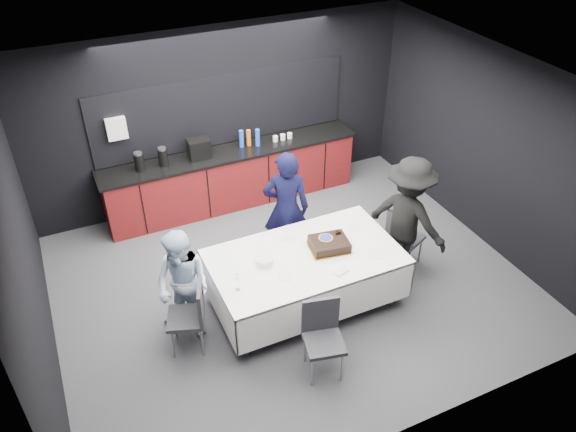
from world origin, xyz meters
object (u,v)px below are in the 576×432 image
object	(u,v)px
chair_left	(192,312)
person_left	(183,286)
chair_near	(322,332)
person_center	(286,209)
plate_stack	(265,261)
champagne_flute	(237,279)
cake_assembly	(329,244)
chair_right	(403,235)
party_table	(305,264)
person_right	(407,218)

from	to	relation	value
chair_left	person_left	size ratio (longest dim) A/B	0.64
chair_near	person_center	distance (m)	1.99
plate_stack	person_center	bearing A→B (deg)	51.57
champagne_flute	person_center	bearing A→B (deg)	45.29
champagne_flute	chair_near	bearing A→B (deg)	-48.67
cake_assembly	chair_near	size ratio (longest dim) A/B	0.59
plate_stack	person_center	xyz separation A→B (m)	(0.68, 0.85, 0.02)
chair_right	cake_assembly	bearing A→B (deg)	-175.83
plate_stack	chair_right	distance (m)	2.05
champagne_flute	chair_left	bearing A→B (deg)	167.06
champagne_flute	chair_left	world-z (taller)	champagne_flute
chair_near	person_left	distance (m)	1.69
person_center	plate_stack	bearing A→B (deg)	75.42
party_table	person_center	distance (m)	0.96
plate_stack	chair_near	size ratio (longest dim) A/B	0.24
chair_left	person_right	world-z (taller)	person_right
chair_near	person_right	distance (m)	2.09
party_table	person_left	xyz separation A→B (m)	(-1.49, 0.16, 0.08)
party_table	person_center	size ratio (longest dim) A/B	1.36
cake_assembly	champagne_flute	distance (m)	1.32
champagne_flute	person_left	size ratio (longest dim) A/B	0.15
person_center	person_left	distance (m)	1.83
chair_left	person_left	bearing A→B (deg)	92.36
person_left	person_center	bearing A→B (deg)	78.39
cake_assembly	chair_left	world-z (taller)	cake_assembly
party_table	plate_stack	xyz separation A→B (m)	(-0.51, 0.06, 0.19)
chair_left	chair_near	distance (m)	1.50
party_table	cake_assembly	distance (m)	0.39
plate_stack	person_center	distance (m)	1.09
chair_near	party_table	bearing A→B (deg)	74.42
cake_assembly	person_right	xyz separation A→B (m)	(1.17, 0.03, 0.02)
chair_left	chair_near	bearing A→B (deg)	-36.66
person_right	chair_left	bearing A→B (deg)	66.91
cake_assembly	chair_near	xyz separation A→B (m)	(-0.61, -1.01, -0.31)
plate_stack	chair_right	size ratio (longest dim) A/B	0.24
person_center	person_right	distance (m)	1.60
plate_stack	chair_near	xyz separation A→B (m)	(0.23, -1.06, -0.30)
champagne_flute	chair_near	distance (m)	1.11
plate_stack	person_right	size ratio (longest dim) A/B	0.13
plate_stack	chair_left	xyz separation A→B (m)	(-0.97, -0.17, -0.30)
party_table	chair_near	xyz separation A→B (m)	(-0.28, -1.00, -0.11)
champagne_flute	person_right	distance (m)	2.48
party_table	chair_left	xyz separation A→B (m)	(-1.48, -0.10, -0.11)
cake_assembly	person_left	bearing A→B (deg)	175.38
plate_stack	chair_near	bearing A→B (deg)	-77.64
party_table	chair_right	xyz separation A→B (m)	(1.52, 0.10, -0.11)
chair_right	person_right	distance (m)	0.34
champagne_flute	party_table	bearing A→B (deg)	12.93
chair_right	plate_stack	bearing A→B (deg)	-179.03
party_table	person_right	size ratio (longest dim) A/B	1.34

